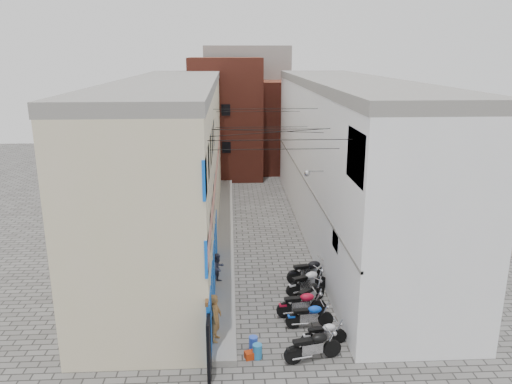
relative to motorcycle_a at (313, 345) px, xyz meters
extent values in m
plane|color=#53514E|center=(-1.05, -0.27, -0.61)|extent=(90.00, 90.00, 0.00)
cube|color=gray|center=(-3.10, 12.73, -0.49)|extent=(0.90, 26.00, 0.25)
cube|color=beige|center=(-6.05, 12.73, 3.64)|extent=(5.00, 26.00, 8.50)
cube|color=tan|center=(-3.59, 12.73, 3.39)|extent=(0.10, 26.00, 0.80)
cube|color=blue|center=(-3.58, 4.63, 0.69)|extent=(0.12, 10.20, 2.40)
cube|color=blue|center=(-3.60, 4.63, 4.69)|extent=(0.10, 10.20, 4.00)
cube|color=gray|center=(-6.05, 12.73, 8.14)|extent=(5.10, 26.00, 0.50)
cube|color=black|center=(-3.57, -0.67, 0.49)|extent=(0.10, 1.20, 2.20)
cube|color=white|center=(3.95, 12.73, 3.64)|extent=(5.00, 26.00, 8.50)
cube|color=blue|center=(1.50, 1.23, 6.39)|extent=(0.10, 2.40, 1.80)
cube|color=white|center=(1.51, 3.73, 2.39)|extent=(0.08, 1.00, 0.70)
cylinder|color=#B2B2B7|center=(1.10, 6.73, 4.59)|extent=(0.80, 0.06, 0.06)
sphere|color=#B2B2B7|center=(0.70, 6.73, 4.49)|extent=(0.28, 0.28, 0.28)
cube|color=gray|center=(3.95, 12.73, 8.14)|extent=(5.10, 26.00, 0.50)
cube|color=gray|center=(1.49, 12.73, 2.79)|extent=(0.10, 26.00, 0.12)
cube|color=maroon|center=(-3.05, 27.73, 4.39)|extent=(6.00, 6.00, 10.00)
cube|color=maroon|center=(1.95, 29.73, 3.39)|extent=(5.00, 6.00, 8.00)
cube|color=gray|center=(-1.05, 33.73, 4.89)|extent=(8.00, 5.00, 11.00)
cube|color=black|center=(-1.05, 24.93, 0.59)|extent=(2.00, 0.30, 2.40)
cylinder|color=black|center=(-1.05, 1.73, 6.89)|extent=(5.20, 0.02, 0.02)
cylinder|color=black|center=(-1.05, 3.73, 6.19)|extent=(5.20, 0.02, 0.02)
cylinder|color=black|center=(-1.05, 6.23, 6.59)|extent=(5.20, 0.02, 0.02)
cylinder|color=black|center=(-1.05, 8.73, 7.19)|extent=(5.20, 0.02, 0.02)
cylinder|color=black|center=(-1.05, 11.73, 5.89)|extent=(5.20, 0.02, 0.02)
cylinder|color=black|center=(-1.05, 14.73, 6.39)|extent=(5.20, 0.02, 0.02)
cylinder|color=black|center=(-1.05, 4.73, 6.69)|extent=(5.65, 2.07, 0.02)
cylinder|color=black|center=(-1.05, 7.73, 6.29)|extent=(5.80, 1.58, 0.02)
imported|color=olive|center=(-3.40, 1.06, 0.55)|extent=(0.56, 0.74, 1.82)
imported|color=#34384E|center=(-3.40, 5.85, 0.33)|extent=(0.85, 0.85, 1.39)
cylinder|color=#216FA9|center=(-1.93, 0.23, -0.35)|extent=(0.43, 0.43, 0.53)
cylinder|color=blue|center=(-2.04, 0.77, -0.36)|extent=(0.39, 0.39, 0.50)
cube|color=#A12C0B|center=(-2.16, 0.23, -0.48)|extent=(0.47, 0.40, 0.25)
camera|label=1|loc=(-2.80, -15.09, 9.77)|focal=35.00mm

